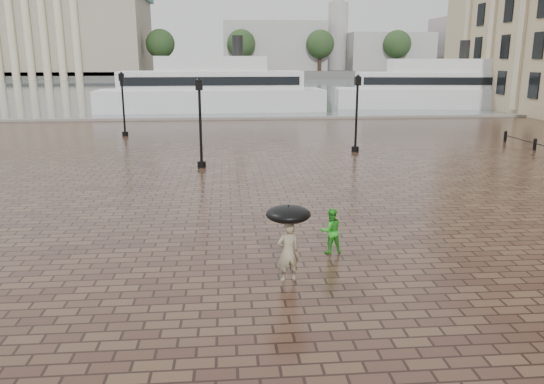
% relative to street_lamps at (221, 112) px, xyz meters
% --- Properties ---
extents(ground, '(300.00, 300.00, 0.00)m').
position_rel_street_lamps_xyz_m(ground, '(5.00, -15.33, -2.33)').
color(ground, '#341F17').
rests_on(ground, ground).
extents(harbour_water, '(240.00, 240.00, 0.00)m').
position_rel_street_lamps_xyz_m(harbour_water, '(5.00, 76.67, -2.33)').
color(harbour_water, '#4E5B5F').
rests_on(harbour_water, ground).
extents(quay_edge, '(80.00, 0.60, 0.30)m').
position_rel_street_lamps_xyz_m(quay_edge, '(5.00, 16.67, -2.33)').
color(quay_edge, slate).
rests_on(quay_edge, ground).
extents(far_shore, '(300.00, 60.00, 2.00)m').
position_rel_street_lamps_xyz_m(far_shore, '(5.00, 144.67, -1.33)').
color(far_shore, '#4C4C47').
rests_on(far_shore, ground).
extents(museum, '(57.00, 32.50, 26.00)m').
position_rel_street_lamps_xyz_m(museum, '(-50.00, 129.28, 11.58)').
color(museum, gray).
rests_on(museum, ground).
extents(distant_skyline, '(102.50, 22.00, 33.00)m').
position_rel_street_lamps_xyz_m(distant_skyline, '(53.14, 134.67, 7.13)').
color(distant_skyline, '#9D9A95').
rests_on(distant_skyline, ground).
extents(far_trees, '(188.00, 8.00, 13.50)m').
position_rel_street_lamps_xyz_m(far_trees, '(5.00, 122.67, 7.09)').
color(far_trees, '#2D2119').
rests_on(far_trees, ground).
extents(street_lamps, '(15.44, 12.44, 4.40)m').
position_rel_street_lamps_xyz_m(street_lamps, '(0.00, 0.00, 0.00)').
color(street_lamps, black).
rests_on(street_lamps, ground).
extents(adult_pedestrian, '(0.63, 0.48, 1.54)m').
position_rel_street_lamps_xyz_m(adult_pedestrian, '(1.76, -19.99, -1.56)').
color(adult_pedestrian, gray).
rests_on(adult_pedestrian, ground).
extents(child_pedestrian, '(0.71, 0.59, 1.31)m').
position_rel_street_lamps_xyz_m(child_pedestrian, '(3.21, -18.12, -1.67)').
color(child_pedestrian, green).
rests_on(child_pedestrian, ground).
extents(ferry_near, '(23.91, 6.67, 7.77)m').
position_rel_street_lamps_xyz_m(ferry_near, '(-1.17, 25.02, 0.01)').
color(ferry_near, silver).
rests_on(ferry_near, ground).
extents(ferry_far, '(23.08, 8.33, 7.40)m').
position_rel_street_lamps_xyz_m(ferry_far, '(24.16, 26.77, -0.10)').
color(ferry_far, silver).
rests_on(ferry_far, ground).
extents(umbrella, '(1.10, 1.10, 1.10)m').
position_rel_street_lamps_xyz_m(umbrella, '(1.76, -19.99, -0.59)').
color(umbrella, black).
rests_on(umbrella, ground).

